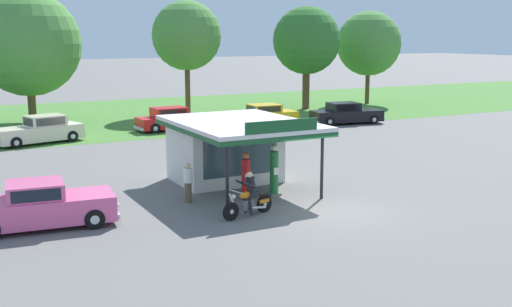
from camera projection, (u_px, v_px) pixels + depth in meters
The scene contains 16 objects.
ground_plane at pixel (329, 211), 22.25m from camera, with size 300.00×300.00×0.00m, color slate.
grass_verge_strip at pixel (111, 116), 48.34m from camera, with size 120.00×24.00×0.01m, color #477A33.
service_station_kiosk at pixel (229, 145), 26.30m from camera, with size 4.90×6.76×3.23m.
gas_pump_nearside at pixel (246, 178), 23.70m from camera, with size 0.44×0.44×1.83m.
gas_pump_offside at pixel (274, 172), 24.24m from camera, with size 0.44×0.44×2.02m.
motorcycle_with_rider at pixel (249, 198), 21.49m from camera, with size 2.13×0.78×1.58m.
featured_classic_sedan at pixel (40, 207), 20.27m from camera, with size 4.98×2.32×1.53m.
parked_car_back_row_centre at pixel (260, 116), 43.26m from camera, with size 5.68×2.23×1.46m.
parked_car_back_row_left at pixel (173, 120), 41.15m from camera, with size 5.10×2.03×1.53m.
parked_car_back_row_centre_right at pixel (346, 114), 44.10m from camera, with size 5.43×2.65×1.51m.
parked_car_back_row_far_left at pixel (40, 131), 36.13m from camera, with size 5.37×2.96×1.61m.
bystander_chatting_near_pumps at pixel (188, 182), 23.25m from camera, with size 0.34×0.34×1.52m.
tree_oak_distant_spare at pixel (28, 44), 43.55m from camera, with size 7.38×7.38×9.31m.
tree_oak_right at pixel (307, 41), 52.28m from camera, with size 5.70×5.70×8.63m.
tree_oak_left at pixel (187, 36), 48.52m from camera, with size 5.44×5.44×8.90m.
tree_oak_centre at pixel (369, 44), 56.28m from camera, with size 5.82×5.82×8.38m.
Camera 1 is at (-12.30, -17.79, 6.20)m, focal length 43.51 mm.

